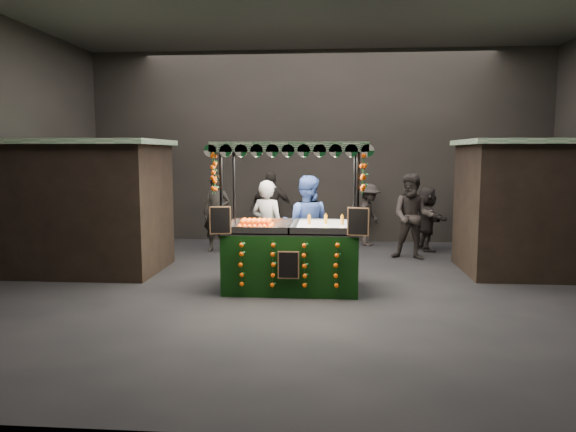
{
  "coord_description": "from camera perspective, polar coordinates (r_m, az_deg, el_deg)",
  "views": [
    {
      "loc": [
        0.36,
        -9.16,
        2.34
      ],
      "look_at": [
        -0.38,
        0.16,
        1.23
      ],
      "focal_mm": 33.3,
      "sensor_mm": 36.0,
      "label": 1
    }
  ],
  "objects": [
    {
      "name": "vendor_grey",
      "position": [
        10.22,
        -2.2,
        -1.27
      ],
      "size": [
        0.79,
        0.67,
        1.83
      ],
      "rotation": [
        0.0,
        0.0,
        2.74
      ],
      "color": "gray",
      "rests_on": "ground"
    },
    {
      "name": "neighbour_stall_left",
      "position": [
        11.27,
        -20.47,
        1.07
      ],
      "size": [
        3.0,
        2.2,
        2.6
      ],
      "color": "black",
      "rests_on": "ground"
    },
    {
      "name": "shopper_3",
      "position": [
        13.65,
        8.66,
        0.13
      ],
      "size": [
        0.94,
        1.16,
        1.57
      ],
      "rotation": [
        0.0,
        0.0,
        1.16
      ],
      "color": "#2B2522",
      "rests_on": "ground"
    },
    {
      "name": "ground",
      "position": [
        9.46,
        2.25,
        -7.58
      ],
      "size": [
        12.0,
        12.0,
        0.0
      ],
      "primitive_type": "plane",
      "color": "black",
      "rests_on": "ground"
    },
    {
      "name": "shopper_4",
      "position": [
        12.66,
        -18.06,
        -0.16
      ],
      "size": [
        0.96,
        0.71,
        1.78
      ],
      "rotation": [
        0.0,
        0.0,
        3.31
      ],
      "color": "#2B2623",
      "rests_on": "ground"
    },
    {
      "name": "vendor_blue",
      "position": [
        10.17,
        1.96,
        -1.05
      ],
      "size": [
        1.01,
        0.83,
        1.92
      ],
      "rotation": [
        0.0,
        0.0,
        3.03
      ],
      "color": "navy",
      "rests_on": "ground"
    },
    {
      "name": "juice_stall",
      "position": [
        9.12,
        0.42,
        -3.11
      ],
      "size": [
        2.6,
        1.53,
        2.52
      ],
      "color": "black",
      "rests_on": "ground"
    },
    {
      "name": "shopper_2",
      "position": [
        13.58,
        -1.76,
        0.81
      ],
      "size": [
        1.1,
        0.47,
        1.87
      ],
      "rotation": [
        0.0,
        0.0,
        3.15
      ],
      "color": "#2C2724",
      "rests_on": "ground"
    },
    {
      "name": "shopper_0",
      "position": [
        12.77,
        -7.63,
        0.28
      ],
      "size": [
        0.74,
        0.55,
        1.83
      ],
      "rotation": [
        0.0,
        0.0,
        -0.18
      ],
      "color": "black",
      "rests_on": "ground"
    },
    {
      "name": "shopper_5",
      "position": [
        13.23,
        14.64,
        -0.29
      ],
      "size": [
        0.7,
        1.49,
        1.54
      ],
      "rotation": [
        0.0,
        0.0,
        1.75
      ],
      "color": "black",
      "rests_on": "ground"
    },
    {
      "name": "neighbour_stall_right",
      "position": [
        11.44,
        25.21,
        0.93
      ],
      "size": [
        3.0,
        2.2,
        2.6
      ],
      "color": "black",
      "rests_on": "ground"
    },
    {
      "name": "shopper_1",
      "position": [
        12.06,
        13.17,
        -0.06
      ],
      "size": [
        1.07,
        0.93,
        1.9
      ],
      "rotation": [
        0.0,
        0.0,
        -0.26
      ],
      "color": "#2A2422",
      "rests_on": "ground"
    },
    {
      "name": "market_hall",
      "position": [
        9.22,
        2.35,
        13.23
      ],
      "size": [
        12.1,
        10.1,
        5.05
      ],
      "color": "black",
      "rests_on": "ground"
    }
  ]
}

